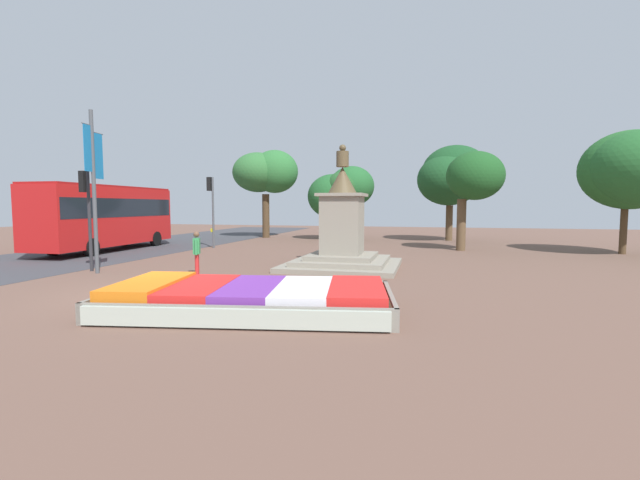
{
  "coord_description": "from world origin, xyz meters",
  "views": [
    {
      "loc": [
        7.74,
        -10.49,
        2.5
      ],
      "look_at": [
        4.45,
        2.45,
        1.43
      ],
      "focal_mm": 24.0,
      "sensor_mm": 36.0,
      "label": 1
    }
  ],
  "objects_px": {
    "traffic_light_mid_block": "(87,201)",
    "banner_pole": "(94,184)",
    "flower_planter": "(249,298)",
    "pedestrian_near_planter": "(197,250)",
    "statue_monument": "(342,238)",
    "traffic_light_far_corner": "(211,200)",
    "city_bus": "(106,214)"
  },
  "relations": [
    {
      "from": "traffic_light_far_corner",
      "to": "city_bus",
      "type": "relative_size",
      "value": 0.44
    },
    {
      "from": "statue_monument",
      "to": "traffic_light_mid_block",
      "type": "relative_size",
      "value": 1.29
    },
    {
      "from": "pedestrian_near_planter",
      "to": "banner_pole",
      "type": "bearing_deg",
      "value": -174.67
    },
    {
      "from": "traffic_light_mid_block",
      "to": "banner_pole",
      "type": "bearing_deg",
      "value": -28.36
    },
    {
      "from": "traffic_light_mid_block",
      "to": "banner_pole",
      "type": "relative_size",
      "value": 0.64
    },
    {
      "from": "traffic_light_mid_block",
      "to": "banner_pole",
      "type": "distance_m",
      "value": 1.02
    },
    {
      "from": "statue_monument",
      "to": "pedestrian_near_planter",
      "type": "bearing_deg",
      "value": -143.9
    },
    {
      "from": "flower_planter",
      "to": "pedestrian_near_planter",
      "type": "bearing_deg",
      "value": 132.35
    },
    {
      "from": "banner_pole",
      "to": "pedestrian_near_planter",
      "type": "distance_m",
      "value": 4.59
    },
    {
      "from": "city_bus",
      "to": "pedestrian_near_planter",
      "type": "relative_size",
      "value": 5.92
    },
    {
      "from": "statue_monument",
      "to": "city_bus",
      "type": "distance_m",
      "value": 14.36
    },
    {
      "from": "flower_planter",
      "to": "banner_pole",
      "type": "distance_m",
      "value": 9.19
    },
    {
      "from": "traffic_light_mid_block",
      "to": "traffic_light_far_corner",
      "type": "distance_m",
      "value": 9.32
    },
    {
      "from": "statue_monument",
      "to": "traffic_light_far_corner",
      "type": "distance_m",
      "value": 10.98
    },
    {
      "from": "flower_planter",
      "to": "traffic_light_mid_block",
      "type": "height_order",
      "value": "traffic_light_mid_block"
    },
    {
      "from": "banner_pole",
      "to": "pedestrian_near_planter",
      "type": "bearing_deg",
      "value": 5.33
    },
    {
      "from": "banner_pole",
      "to": "pedestrian_near_planter",
      "type": "relative_size",
      "value": 3.74
    },
    {
      "from": "flower_planter",
      "to": "pedestrian_near_planter",
      "type": "xyz_separation_m",
      "value": [
        -3.87,
        4.25,
        0.61
      ]
    },
    {
      "from": "flower_planter",
      "to": "traffic_light_far_corner",
      "type": "bearing_deg",
      "value": 121.52
    },
    {
      "from": "banner_pole",
      "to": "city_bus",
      "type": "xyz_separation_m",
      "value": [
        -5.48,
        6.84,
        -1.25
      ]
    },
    {
      "from": "traffic_light_far_corner",
      "to": "pedestrian_near_planter",
      "type": "xyz_separation_m",
      "value": [
        4.46,
        -9.34,
        -1.93
      ]
    },
    {
      "from": "statue_monument",
      "to": "pedestrian_near_planter",
      "type": "relative_size",
      "value": 3.1
    },
    {
      "from": "flower_planter",
      "to": "traffic_light_far_corner",
      "type": "distance_m",
      "value": 16.14
    },
    {
      "from": "flower_planter",
      "to": "pedestrian_near_planter",
      "type": "distance_m",
      "value": 5.78
    },
    {
      "from": "statue_monument",
      "to": "traffic_light_mid_block",
      "type": "bearing_deg",
      "value": -160.1
    },
    {
      "from": "traffic_light_mid_block",
      "to": "city_bus",
      "type": "bearing_deg",
      "value": 126.44
    },
    {
      "from": "statue_monument",
      "to": "traffic_light_mid_block",
      "type": "xyz_separation_m",
      "value": [
        -9.22,
        -3.34,
        1.45
      ]
    },
    {
      "from": "flower_planter",
      "to": "statue_monument",
      "type": "bearing_deg",
      "value": 84.51
    },
    {
      "from": "traffic_light_far_corner",
      "to": "city_bus",
      "type": "height_order",
      "value": "traffic_light_far_corner"
    },
    {
      "from": "traffic_light_mid_block",
      "to": "traffic_light_far_corner",
      "type": "xyz_separation_m",
      "value": [
        0.16,
        9.32,
        0.18
      ]
    },
    {
      "from": "traffic_light_far_corner",
      "to": "city_bus",
      "type": "distance_m",
      "value": 5.75
    },
    {
      "from": "traffic_light_mid_block",
      "to": "pedestrian_near_planter",
      "type": "distance_m",
      "value": 4.94
    }
  ]
}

